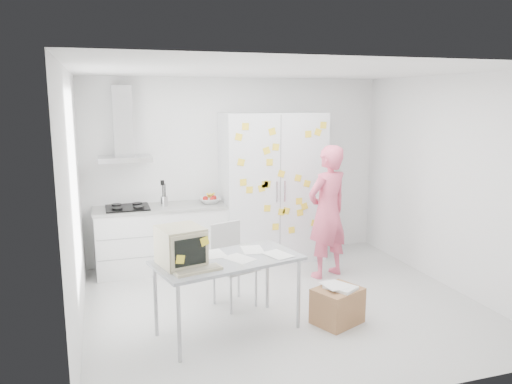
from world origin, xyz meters
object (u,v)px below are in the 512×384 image
object	(u,v)px
chair	(231,259)
cardboard_box	(337,305)
desk	(199,253)
person	(327,212)

from	to	relation	value
chair	cardboard_box	distance (m)	1.34
desk	person	bearing A→B (deg)	18.23
person	desk	distance (m)	2.35
desk	cardboard_box	bearing A→B (deg)	-18.50
chair	cardboard_box	world-z (taller)	chair
desk	chair	bearing A→B (deg)	41.19
person	cardboard_box	size ratio (longest dim) A/B	2.99
chair	cardboard_box	xyz separation A→B (m)	(0.96, -0.86, -0.34)
desk	cardboard_box	distance (m)	1.64
person	desk	size ratio (longest dim) A/B	1.12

